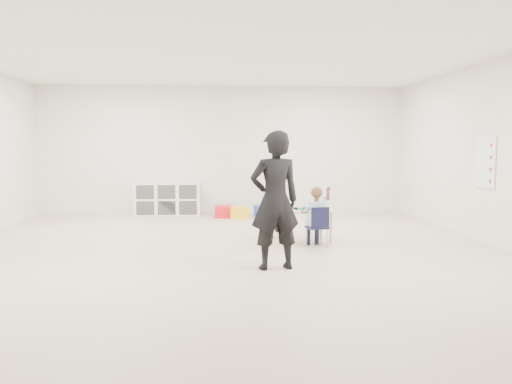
{
  "coord_description": "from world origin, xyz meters",
  "views": [
    {
      "loc": [
        -0.12,
        -7.43,
        1.48
      ],
      "look_at": [
        0.41,
        0.04,
        0.85
      ],
      "focal_mm": 38.0,
      "sensor_mm": 36.0,
      "label": 1
    }
  ],
  "objects": [
    {
      "name": "milk_carton",
      "position": [
        1.15,
        0.77,
        0.55
      ],
      "size": [
        0.08,
        0.08,
        0.1
      ],
      "primitive_type": "cube",
      "rotation": [
        0.0,
        0.0,
        0.18
      ],
      "color": "white",
      "rests_on": "table"
    },
    {
      "name": "bread_roll",
      "position": [
        1.38,
        0.83,
        0.54
      ],
      "size": [
        0.09,
        0.09,
        0.07
      ],
      "primitive_type": "ellipsoid",
      "color": "tan",
      "rests_on": "table"
    },
    {
      "name": "bin_blue",
      "position": [
        0.87,
        3.98,
        0.11
      ],
      "size": [
        0.43,
        0.51,
        0.22
      ],
      "primitive_type": "cube",
      "rotation": [
        0.0,
        0.0,
        0.19
      ],
      "color": "#1C2DD5",
      "rests_on": "ground"
    },
    {
      "name": "rules_poster",
      "position": [
        3.98,
        0.6,
        1.25
      ],
      "size": [
        0.02,
        0.6,
        0.8
      ],
      "primitive_type": "cube",
      "color": "white",
      "rests_on": "room"
    },
    {
      "name": "room",
      "position": [
        0.0,
        0.0,
        1.4
      ],
      "size": [
        9.0,
        9.02,
        2.8
      ],
      "color": "beige",
      "rests_on": "ground"
    },
    {
      "name": "adult",
      "position": [
        0.57,
        -1.0,
        0.84
      ],
      "size": [
        0.68,
        0.52,
        1.67
      ],
      "primitive_type": "imported",
      "rotation": [
        0.0,
        0.0,
        3.35
      ],
      "color": "black",
      "rests_on": "ground"
    },
    {
      "name": "bin_red",
      "position": [
        0.01,
        3.91,
        0.12
      ],
      "size": [
        0.38,
        0.49,
        0.24
      ],
      "primitive_type": "cube",
      "rotation": [
        0.0,
        0.0,
        -0.02
      ],
      "color": "red",
      "rests_on": "ground"
    },
    {
      "name": "bin_yellow",
      "position": [
        0.31,
        3.76,
        0.12
      ],
      "size": [
        0.43,
        0.52,
        0.23
      ],
      "primitive_type": "cube",
      "rotation": [
        0.0,
        0.0,
        0.13
      ],
      "color": "yellow",
      "rests_on": "ground"
    },
    {
      "name": "lunch_tray_far",
      "position": [
        0.78,
        0.86,
        0.52
      ],
      "size": [
        0.25,
        0.2,
        0.03
      ],
      "primitive_type": "cube",
      "rotation": [
        0.0,
        0.0,
        0.18
      ],
      "color": "black",
      "rests_on": "table"
    },
    {
      "name": "child",
      "position": [
        1.34,
        0.4,
        0.48
      ],
      "size": [
        0.47,
        0.47,
        0.95
      ],
      "primitive_type": null,
      "rotation": [
        0.0,
        0.0,
        0.18
      ],
      "color": "#AEC5EC",
      "rests_on": "chair_near"
    },
    {
      "name": "chair_near",
      "position": [
        1.34,
        0.4,
        0.3
      ],
      "size": [
        0.34,
        0.32,
        0.6
      ],
      "primitive_type": null,
      "rotation": [
        0.0,
        0.0,
        0.18
      ],
      "color": "black",
      "rests_on": "ground"
    },
    {
      "name": "lunch_tray_near",
      "position": [
        1.19,
        0.9,
        0.52
      ],
      "size": [
        0.25,
        0.2,
        0.03
      ],
      "primitive_type": "cube",
      "rotation": [
        0.0,
        0.0,
        0.18
      ],
      "color": "black",
      "rests_on": "table"
    },
    {
      "name": "table",
      "position": [
        1.1,
        0.86,
        0.26
      ],
      "size": [
        1.18,
        0.74,
        0.5
      ],
      "rotation": [
        0.0,
        0.0,
        0.18
      ],
      "color": "beige",
      "rests_on": "ground"
    },
    {
      "name": "chair_far",
      "position": [
        0.86,
        1.32,
        0.3
      ],
      "size": [
        0.34,
        0.32,
        0.6
      ],
      "primitive_type": null,
      "rotation": [
        0.0,
        0.0,
        0.18
      ],
      "color": "black",
      "rests_on": "ground"
    },
    {
      "name": "cubby_shelf",
      "position": [
        -1.2,
        4.28,
        0.35
      ],
      "size": [
        1.4,
        0.4,
        0.7
      ],
      "primitive_type": "cube",
      "color": "white",
      "rests_on": "ground"
    },
    {
      "name": "apple_far",
      "position": [
        0.58,
        0.71,
        0.54
      ],
      "size": [
        0.07,
        0.07,
        0.07
      ],
      "primitive_type": "sphere",
      "color": "maroon",
      "rests_on": "table"
    },
    {
      "name": "apple_near",
      "position": [
        0.99,
        0.91,
        0.54
      ],
      "size": [
        0.07,
        0.07,
        0.07
      ],
      "primitive_type": "sphere",
      "color": "maroon",
      "rests_on": "table"
    }
  ]
}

